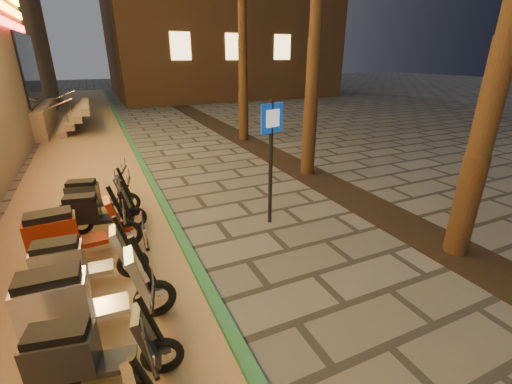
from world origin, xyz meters
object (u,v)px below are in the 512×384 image
scooter_10 (95,211)px  scooter_8 (78,261)px  scooter_7 (80,298)px  scooter_11 (94,195)px  scooter_6 (88,352)px  pedestrian_sign (271,146)px  scooter_9 (72,232)px

scooter_10 → scooter_8: bearing=-88.8°
scooter_7 → scooter_11: bearing=89.3°
scooter_7 → scooter_10: (0.22, 2.94, -0.09)m
scooter_6 → pedestrian_sign: bearing=49.3°
scooter_7 → scooter_9: (-0.16, 1.97, -0.00)m
scooter_8 → scooter_10: bearing=85.0°
scooter_6 → scooter_7: scooter_7 is taller
scooter_11 → scooter_7: bearing=-79.9°
scooter_10 → scooter_11: size_ratio=1.01×
scooter_8 → scooter_11: (0.29, 2.81, -0.02)m
scooter_7 → scooter_10: bearing=88.4°
scooter_8 → scooter_10: (0.28, 1.87, -0.02)m
scooter_7 → scooter_8: bearing=95.9°
scooter_9 → scooter_11: scooter_9 is taller
scooter_7 → scooter_9: bearing=97.3°
pedestrian_sign → scooter_8: size_ratio=1.62×
scooter_7 → scooter_11: (0.23, 3.89, -0.10)m
pedestrian_sign → scooter_11: 4.13m
scooter_8 → scooter_9: scooter_9 is taller
scooter_9 → scooter_11: 1.95m
scooter_6 → scooter_11: 4.75m
scooter_8 → scooter_9: (-0.10, 0.90, 0.07)m
scooter_7 → scooter_8: (-0.06, 1.07, -0.07)m
scooter_6 → scooter_8: scooter_8 is taller
scooter_9 → scooter_10: size_ratio=1.19×
scooter_7 → scooter_10: 2.95m
pedestrian_sign → scooter_9: pedestrian_sign is taller
scooter_6 → scooter_8: size_ratio=0.97×
pedestrian_sign → scooter_8: pedestrian_sign is taller
pedestrian_sign → scooter_6: pedestrian_sign is taller
pedestrian_sign → scooter_6: (-3.56, -2.74, -1.21)m
scooter_9 → scooter_10: bearing=65.3°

